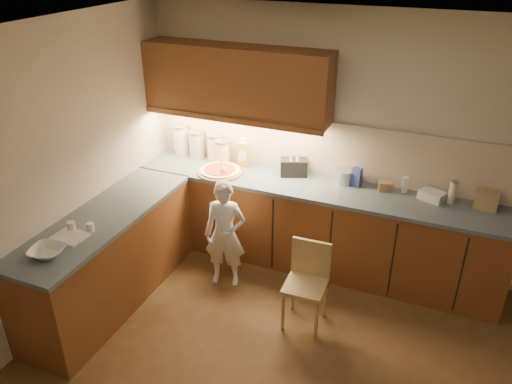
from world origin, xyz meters
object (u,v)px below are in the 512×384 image
wooden_chair (307,278)px  oil_jug (244,154)px  toaster (294,167)px  child (225,234)px  pizza_on_board (220,171)px

wooden_chair → oil_jug: 1.61m
wooden_chair → oil_jug: bearing=133.8°
wooden_chair → toaster: toaster is taller
child → oil_jug: 0.97m
child → oil_jug: bearing=86.9°
pizza_on_board → child: bearing=-60.4°
pizza_on_board → wooden_chair: pizza_on_board is taller
child → toaster: 1.01m
wooden_chair → oil_jug: oil_jug is taller
oil_jug → toaster: 0.57m
wooden_chair → pizza_on_board: bearing=145.4°
wooden_chair → toaster: (-0.50, 1.04, 0.55)m
child → pizza_on_board: bearing=105.8°
child → toaster: child is taller
pizza_on_board → oil_jug: bearing=56.8°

